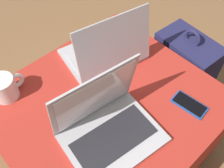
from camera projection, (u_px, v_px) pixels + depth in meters
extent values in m
plane|color=olive|center=(108.00, 152.00, 1.39)|extent=(14.00, 14.00, 0.00)
cube|color=maroon|center=(108.00, 150.00, 1.37)|extent=(0.79, 0.73, 0.05)
cube|color=#B22D23|center=(107.00, 128.00, 1.19)|extent=(0.82, 0.76, 0.42)
cube|color=#B7B7BC|center=(113.00, 138.00, 0.92)|extent=(0.35, 0.29, 0.02)
cube|color=#232328|center=(114.00, 138.00, 0.91)|extent=(0.30, 0.17, 0.00)
cube|color=#B7B7BC|center=(94.00, 97.00, 0.86)|extent=(0.33, 0.09, 0.25)
cube|color=white|center=(95.00, 98.00, 0.86)|extent=(0.29, 0.08, 0.22)
cube|color=#B7B7BC|center=(102.00, 54.00, 1.17)|extent=(0.37, 0.31, 0.02)
cube|color=#B2B2B7|center=(102.00, 52.00, 1.17)|extent=(0.31, 0.19, 0.00)
cube|color=#B7B7BC|center=(115.00, 46.00, 1.02)|extent=(0.33, 0.11, 0.24)
cube|color=white|center=(114.00, 46.00, 1.02)|extent=(0.30, 0.10, 0.22)
cube|color=#1E4C9E|center=(189.00, 105.00, 1.01)|extent=(0.08, 0.14, 0.01)
cube|color=black|center=(190.00, 104.00, 1.00)|extent=(0.07, 0.13, 0.00)
cube|color=#23234C|center=(181.00, 74.00, 1.42)|extent=(0.20, 0.32, 0.47)
cube|color=#1E1E41|center=(191.00, 75.00, 1.53)|extent=(0.08, 0.25, 0.21)
torus|color=#23234C|center=(193.00, 38.00, 1.22)|extent=(0.02, 0.09, 0.09)
cylinder|color=white|center=(4.00, 88.00, 1.00)|extent=(0.10, 0.10, 0.09)
torus|color=white|center=(16.00, 81.00, 1.02)|extent=(0.07, 0.02, 0.07)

